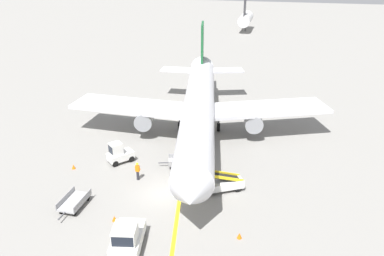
% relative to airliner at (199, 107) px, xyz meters
% --- Properties ---
extents(ground_plane, '(300.00, 300.00, 0.00)m').
position_rel_airliner_xyz_m(ground_plane, '(-0.27, -11.75, -3.42)').
color(ground_plane, gray).
extents(taxi_line_yellow, '(15.08, 78.68, 0.01)m').
position_rel_airliner_xyz_m(taxi_line_yellow, '(0.10, -6.75, -3.41)').
color(taxi_line_yellow, yellow).
rests_on(taxi_line_yellow, ground).
extents(airliner, '(28.12, 35.18, 10.10)m').
position_rel_airliner_xyz_m(airliner, '(0.00, 0.00, 0.00)').
color(airliner, silver).
rests_on(airliner, ground).
extents(pushback_tug, '(2.51, 3.88, 2.20)m').
position_rel_airliner_xyz_m(pushback_tug, '(-0.70, -18.88, -2.42)').
color(pushback_tug, silver).
rests_on(pushback_tug, ground).
extents(baggage_tug_near_wing, '(2.57, 2.66, 2.10)m').
position_rel_airliner_xyz_m(baggage_tug_near_wing, '(-6.11, -7.60, -2.49)').
color(baggage_tug_near_wing, silver).
rests_on(baggage_tug_near_wing, ground).
extents(belt_loader_forward_hold, '(4.97, 3.54, 2.59)m').
position_rel_airliner_xyz_m(belt_loader_forward_hold, '(4.06, -10.22, -2.64)').
color(belt_loader_forward_hold, silver).
rests_on(belt_loader_forward_hold, ground).
extents(baggage_cart_loaded, '(1.60, 3.77, 0.94)m').
position_rel_airliner_xyz_m(baggage_cart_loaded, '(-6.68, -15.23, -2.95)').
color(baggage_cart_loaded, '#A5A5A8').
rests_on(baggage_cart_loaded, ground).
extents(baggage_cart_empty_trailing, '(3.83, 2.27, 0.94)m').
position_rel_airliner_xyz_m(baggage_cart_empty_trailing, '(0.07, -6.94, -2.95)').
color(baggage_cart_empty_trailing, '#A5A5A8').
rests_on(baggage_cart_empty_trailing, ground).
extents(ground_crew_marshaller, '(0.36, 0.24, 1.70)m').
position_rel_airliner_xyz_m(ground_crew_marshaller, '(2.33, -6.71, -2.51)').
color(ground_crew_marshaller, '#26262D').
rests_on(ground_crew_marshaller, ground).
extents(ground_crew_wing_walker, '(0.36, 0.24, 1.70)m').
position_rel_airliner_xyz_m(ground_crew_wing_walker, '(-3.24, -10.20, -2.51)').
color(ground_crew_wing_walker, '#26262D').
rests_on(ground_crew_wing_walker, ground).
extents(safety_cone_nose_left, '(0.36, 0.36, 0.44)m').
position_rel_airliner_xyz_m(safety_cone_nose_left, '(-3.85, -8.49, -3.20)').
color(safety_cone_nose_left, orange).
rests_on(safety_cone_nose_left, ground).
extents(safety_cone_nose_right, '(0.36, 0.36, 0.44)m').
position_rel_airliner_xyz_m(safety_cone_nose_right, '(-9.79, -9.78, -3.20)').
color(safety_cone_nose_right, orange).
rests_on(safety_cone_nose_right, ground).
extents(safety_cone_wingtip_left, '(0.36, 0.36, 0.44)m').
position_rel_airliner_xyz_m(safety_cone_wingtip_left, '(6.52, -15.95, -3.20)').
color(safety_cone_wingtip_left, orange).
rests_on(safety_cone_wingtip_left, ground).
extents(safety_cone_wingtip_right, '(0.36, 0.36, 0.44)m').
position_rel_airliner_xyz_m(safety_cone_wingtip_right, '(-2.87, -16.18, -3.20)').
color(safety_cone_wingtip_right, orange).
rests_on(safety_cone_wingtip_right, ground).
extents(distant_aircraft_far_left, '(3.00, 10.10, 8.80)m').
position_rel_airliner_xyz_m(distant_aircraft_far_left, '(-2.29, 65.96, -0.20)').
color(distant_aircraft_far_left, silver).
rests_on(distant_aircraft_far_left, ground).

